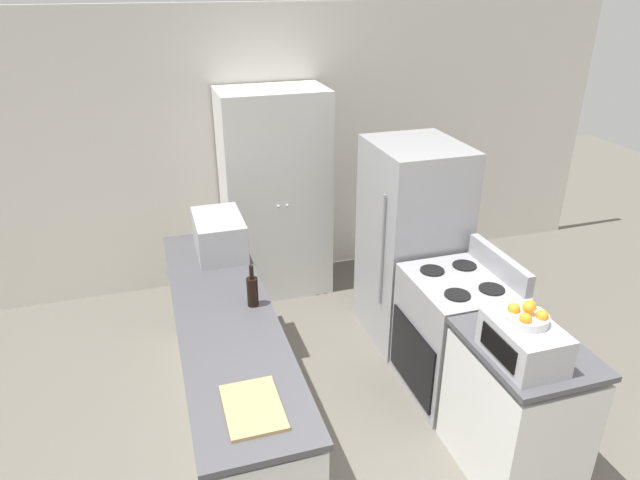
# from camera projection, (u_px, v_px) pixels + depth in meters

# --- Properties ---
(wall_back) EXTENTS (7.00, 0.06, 2.60)m
(wall_back) POSITION_uv_depth(u_px,v_px,m) (271.00, 149.00, 5.43)
(wall_back) COLOR silver
(wall_back) RESTS_ON ground_plane
(counter_left) EXTENTS (0.60, 2.48, 0.92)m
(counter_left) POSITION_uv_depth(u_px,v_px,m) (230.00, 374.00, 3.73)
(counter_left) COLOR silver
(counter_left) RESTS_ON ground_plane
(counter_right) EXTENTS (0.60, 0.78, 0.92)m
(counter_right) POSITION_uv_depth(u_px,v_px,m) (515.00, 410.00, 3.42)
(counter_right) COLOR silver
(counter_right) RESTS_ON ground_plane
(pantry_cabinet) EXTENTS (0.95, 0.61, 1.93)m
(pantry_cabinet) POSITION_uv_depth(u_px,v_px,m) (275.00, 194.00, 5.26)
(pantry_cabinet) COLOR silver
(pantry_cabinet) RESTS_ON ground_plane
(stove) EXTENTS (0.66, 0.73, 1.08)m
(stove) POSITION_uv_depth(u_px,v_px,m) (454.00, 335.00, 4.08)
(stove) COLOR #9E9EA3
(stove) RESTS_ON ground_plane
(refrigerator) EXTENTS (0.70, 0.79, 1.66)m
(refrigerator) POSITION_uv_depth(u_px,v_px,m) (411.00, 243.00, 4.62)
(refrigerator) COLOR #A3A3A8
(refrigerator) RESTS_ON ground_plane
(microwave) EXTENTS (0.35, 0.53, 0.29)m
(microwave) POSITION_uv_depth(u_px,v_px,m) (219.00, 235.00, 4.22)
(microwave) COLOR #B2B2B7
(microwave) RESTS_ON counter_left
(wine_bottle) EXTENTS (0.07, 0.07, 0.28)m
(wine_bottle) POSITION_uv_depth(u_px,v_px,m) (252.00, 291.00, 3.56)
(wine_bottle) COLOR black
(wine_bottle) RESTS_ON counter_left
(toaster_oven) EXTENTS (0.32, 0.44, 0.22)m
(toaster_oven) POSITION_uv_depth(u_px,v_px,m) (524.00, 342.00, 3.05)
(toaster_oven) COLOR #B2B2B7
(toaster_oven) RESTS_ON counter_right
(fruit_bowl) EXTENTS (0.23, 0.23, 0.12)m
(fruit_bowl) POSITION_uv_depth(u_px,v_px,m) (527.00, 316.00, 3.01)
(fruit_bowl) COLOR silver
(fruit_bowl) RESTS_ON toaster_oven
(cutting_board) EXTENTS (0.27, 0.39, 0.02)m
(cutting_board) POSITION_uv_depth(u_px,v_px,m) (253.00, 407.00, 2.74)
(cutting_board) COLOR tan
(cutting_board) RESTS_ON counter_left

